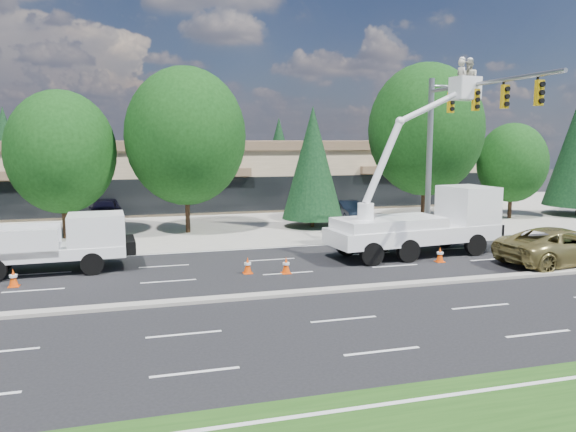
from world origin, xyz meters
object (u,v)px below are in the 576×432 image
object	(u,v)px
signal_mast	(452,131)
utility_pickup	(59,249)
bucket_truck	(429,212)
minivan	(561,246)

from	to	relation	value
signal_mast	utility_pickup	size ratio (longest dim) A/B	1.57
signal_mast	bucket_truck	size ratio (longest dim) A/B	1.06
bucket_truck	utility_pickup	bearing A→B (deg)	170.13
utility_pickup	signal_mast	bearing A→B (deg)	0.01
signal_mast	bucket_truck	distance (m)	4.93
signal_mast	utility_pickup	bearing A→B (deg)	-177.57
minivan	utility_pickup	bearing A→B (deg)	72.71
signal_mast	minivan	bearing A→B (deg)	-66.93
signal_mast	utility_pickup	distance (m)	20.05
utility_pickup	bucket_truck	world-z (taller)	bucket_truck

